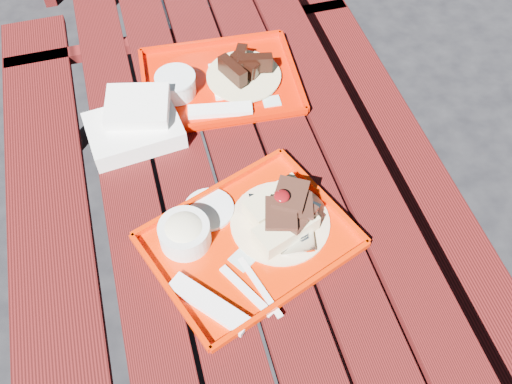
# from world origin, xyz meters

# --- Properties ---
(ground) EXTENTS (60.00, 60.00, 0.00)m
(ground) POSITION_xyz_m (0.00, 0.00, 0.00)
(ground) COLOR black
(ground) RESTS_ON ground
(picnic_table_near) EXTENTS (1.41, 2.40, 0.75)m
(picnic_table_near) POSITION_xyz_m (-0.00, 0.00, 0.56)
(picnic_table_near) COLOR #4C0E0E
(picnic_table_near) RESTS_ON ground
(near_tray) EXTENTS (0.55, 0.49, 0.14)m
(near_tray) POSITION_xyz_m (-0.05, -0.23, 0.78)
(near_tray) COLOR red
(near_tray) RESTS_ON picnic_table_near
(far_tray) EXTENTS (0.48, 0.39, 0.08)m
(far_tray) POSITION_xyz_m (0.01, 0.30, 0.77)
(far_tray) COLOR red
(far_tray) RESTS_ON picnic_table_near
(white_cloth) EXTENTS (0.26, 0.22, 0.10)m
(white_cloth) POSITION_xyz_m (-0.25, 0.18, 0.79)
(white_cloth) COLOR white
(white_cloth) RESTS_ON picnic_table_near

